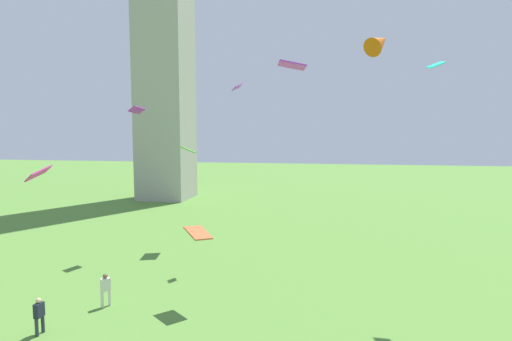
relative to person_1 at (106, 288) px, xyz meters
name	(u,v)px	position (x,y,z in m)	size (l,w,h in m)	color
person_1	(106,288)	(0.00, 0.00, 0.00)	(0.50, 0.53, 1.79)	silver
person_2	(39,314)	(-1.37, -3.20, -0.03)	(0.27, 0.54, 1.73)	#2D3338
kite_flying_1	(198,233)	(4.79, 1.10, 2.92)	(1.77, 1.80, 0.54)	#BB592E
kite_flying_2	(237,87)	(5.03, 9.47, 11.49)	(0.76, 0.98, 0.59)	#AC36EE
kite_flying_3	(137,110)	(-2.83, 9.61, 9.95)	(1.05, 1.26, 0.58)	purple
kite_flying_4	(292,65)	(9.59, 2.29, 11.67)	(1.59, 1.25, 0.43)	#C532E0
kite_flying_5	(39,173)	(-5.98, 2.81, 5.72)	(1.19, 1.75, 1.02)	#D82A9B
kite_flying_6	(188,150)	(0.45, 11.74, 6.86)	(1.40, 1.78, 0.62)	#52C02D
kite_flying_7	(379,43)	(14.07, 3.71, 12.94)	(1.91, 2.03, 1.59)	#D3550B
kite_flying_8	(436,65)	(17.12, 4.47, 11.83)	(0.93, 0.68, 0.47)	#14E9C8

